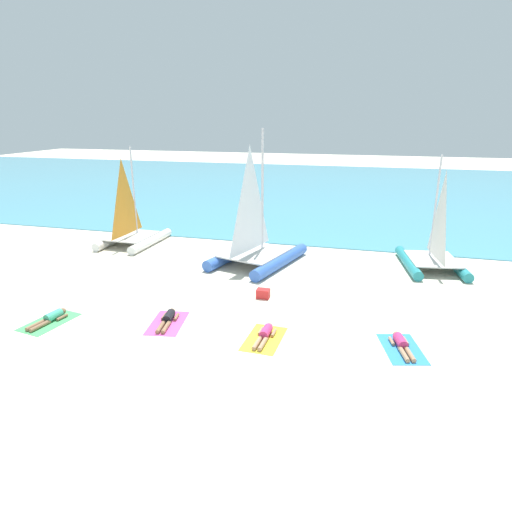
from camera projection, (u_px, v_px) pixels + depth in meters
The scene contains 14 objects.
ground_plane at pixel (281, 249), 23.52m from camera, with size 120.00×120.00×0.00m, color beige.
ocean_water at pixel (325, 189), 42.72m from camera, with size 120.00×40.00×0.05m, color #4C9EB7.
sailboat_blue at pixel (256, 245), 21.01m from camera, with size 4.23×5.43×6.24m.
sailboat_white at pixel (132, 230), 24.23m from camera, with size 2.70×4.10×5.25m.
sailboat_teal at pixel (433, 253), 20.36m from camera, with size 3.11×4.29×5.14m.
towel_leftmost at pixel (49, 322), 15.26m from camera, with size 1.10×1.90×0.01m, color #4CB266.
sunbather_leftmost at pixel (51, 318), 15.28m from camera, with size 0.66×1.57×0.30m.
towel_center_left at pixel (167, 323), 15.18m from camera, with size 1.10×1.90×0.01m, color #D84C99.
sunbather_center_left at pixel (168, 319), 15.21m from camera, with size 0.66×1.57×0.30m.
towel_center_right at pixel (264, 339), 14.11m from camera, with size 1.10×1.90×0.01m, color yellow.
sunbather_center_right at pixel (265, 334), 14.13m from camera, with size 0.56×1.56×0.30m.
towel_rightmost at pixel (402, 349), 13.51m from camera, with size 1.10×1.90×0.01m, color #338CD8.
sunbather_rightmost at pixel (402, 344), 13.54m from camera, with size 0.77×1.55×0.30m.
cooler_box at pixel (263, 294), 17.23m from camera, with size 0.50×0.36×0.36m, color red.
Camera 1 is at (4.54, -12.09, 6.81)m, focal length 31.11 mm.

